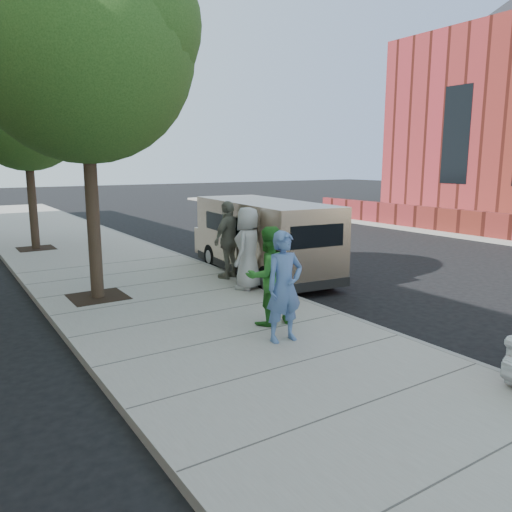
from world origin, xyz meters
name	(u,v)px	position (x,y,z in m)	size (l,w,h in m)	color
ground	(241,313)	(0.00, 0.00, 0.00)	(120.00, 120.00, 0.00)	black
sidewalk	(198,318)	(-1.00, 0.00, 0.07)	(5.00, 60.00, 0.15)	gray
curb_face	(296,300)	(1.44, 0.00, 0.07)	(0.12, 60.00, 0.16)	gray
church_wall	(512,227)	(13.50, 2.00, 0.65)	(0.30, 22.00, 1.00)	maroon
tree_near	(85,42)	(-2.25, 2.40, 5.55)	(4.62, 4.60, 7.53)	black
tree_far	(26,108)	(-2.25, 10.00, 4.88)	(3.92, 3.80, 6.49)	black
parking_meter	(278,254)	(1.25, 0.43, 1.07)	(0.28, 0.19, 1.27)	gray
van	(262,237)	(2.31, 2.66, 1.11)	(2.40, 5.78, 2.09)	#C3A98C
person_officer	(284,287)	(-0.44, -2.11, 1.09)	(0.68, 0.45, 1.87)	#5275B0
person_green_shirt	(268,276)	(-0.17, -1.23, 1.07)	(0.89, 0.69, 1.83)	#328A2D
person_gray_shirt	(248,248)	(0.93, 1.20, 1.12)	(0.95, 0.62, 1.95)	#B0B0B3
person_striped_polo	(229,240)	(1.13, 2.44, 1.15)	(1.18, 0.49, 2.01)	gray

